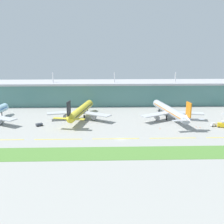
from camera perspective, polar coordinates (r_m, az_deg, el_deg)
ground_plane at (r=160.38m, az=1.92°, el=-5.76°), size 600.00×600.00×0.00m
terminal_building at (r=256.76m, az=0.48°, el=4.12°), size 288.00×34.00×30.20m
airliner_near_middle at (r=203.44m, az=-6.66°, el=0.24°), size 47.83×61.67×18.90m
airliner_far_middle at (r=205.82m, az=12.15°, el=0.19°), size 48.19×66.83×18.90m
taxiway_stripe_west at (r=172.23m, az=-22.52°, el=-5.44°), size 28.00×0.70×0.04m
taxiway_stripe_mid_west at (r=163.33m, az=-11.24°, el=-5.65°), size 28.00×0.70×0.04m
taxiway_stripe_centre at (r=161.25m, az=0.83°, el=-5.64°), size 28.00×0.70×0.04m
taxiway_stripe_mid_east at (r=166.26m, az=12.67°, el=-5.38°), size 28.00×0.70×0.04m
grass_verge at (r=140.45m, az=2.48°, el=-8.63°), size 300.00×18.00×0.10m
baggage_cart at (r=197.55m, az=20.56°, el=-2.51°), size 3.95×2.82×2.48m
fuel_truck at (r=197.21m, az=22.40°, el=-2.40°), size 7.65×4.80×4.95m
pushback_tug at (r=192.53m, az=-15.07°, el=-2.56°), size 5.01×4.35×1.85m
safety_cone_left_wingtip at (r=191.57m, az=18.02°, el=-3.08°), size 0.56×0.56×0.70m
safety_cone_nose_front at (r=182.83m, az=10.07°, el=-3.40°), size 0.56×0.56×0.70m
safety_cone_right_wingtip at (r=192.24m, az=17.25°, el=-2.96°), size 0.56×0.56×0.70m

